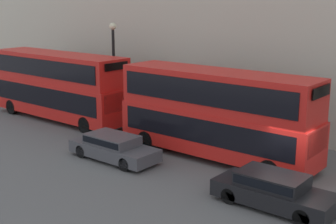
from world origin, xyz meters
TOP-DOWN VIEW (x-y plane):
  - ground_plane at (0.00, 0.00)m, footprint 200.00×200.00m
  - bus_leading at (1.60, 4.72)m, footprint 2.59×10.34m
  - bus_second_in_queue at (1.60, 16.91)m, footprint 2.59×10.80m
  - car_dark_sedan at (-1.80, -0.13)m, footprint 1.82×4.61m
  - car_hatchback at (-1.80, 8.46)m, footprint 1.81×4.70m
  - street_lamp at (3.69, 13.90)m, footprint 0.44×0.44m
  - pedestrian at (3.77, 8.38)m, footprint 0.36×0.36m

SIDE VIEW (x-z plane):
  - ground_plane at x=0.00m, z-range 0.00..0.00m
  - car_hatchback at x=-1.80m, z-range 0.05..1.30m
  - car_dark_sedan at x=-1.80m, z-range 0.04..1.38m
  - pedestrian at x=3.77m, z-range -0.07..1.53m
  - bus_second_in_queue at x=1.60m, z-range 0.23..4.59m
  - bus_leading at x=1.60m, z-range 0.22..4.60m
  - street_lamp at x=3.69m, z-range 0.76..7.05m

